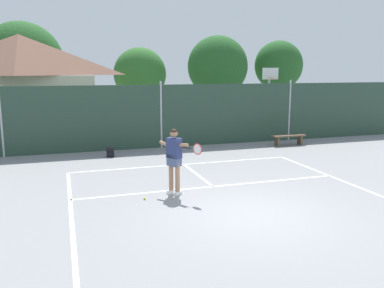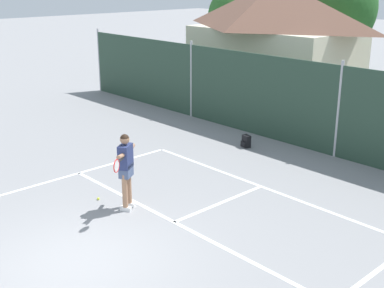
# 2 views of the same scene
# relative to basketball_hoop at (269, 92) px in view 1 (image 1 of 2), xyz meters

# --- Properties ---
(ground_plane) EXTENTS (120.00, 120.00, 0.00)m
(ground_plane) POSITION_rel_basketball_hoop_xyz_m (-6.26, -10.64, -2.31)
(ground_plane) COLOR gray
(court_markings) EXTENTS (8.30, 11.10, 0.01)m
(court_markings) POSITION_rel_basketball_hoop_xyz_m (-6.26, -9.99, -2.31)
(court_markings) COLOR white
(court_markings) RESTS_ON ground
(chainlink_fence) EXTENTS (26.09, 0.09, 2.96)m
(chainlink_fence) POSITION_rel_basketball_hoop_xyz_m (-6.26, -1.64, -0.90)
(chainlink_fence) COLOR #284233
(chainlink_fence) RESTS_ON ground
(basketball_hoop) EXTENTS (0.90, 0.67, 3.55)m
(basketball_hoop) POSITION_rel_basketball_hoop_xyz_m (0.00, 0.00, 0.00)
(basketball_hoop) COLOR #9E9EA3
(basketball_hoop) RESTS_ON ground
(clubhouse_building) EXTENTS (7.33, 4.51, 5.16)m
(clubhouse_building) POSITION_rel_basketball_hoop_xyz_m (-12.29, 2.81, 0.36)
(clubhouse_building) COLOR beige
(clubhouse_building) RESTS_ON ground
(treeline_backdrop) EXTENTS (26.42, 4.28, 6.25)m
(treeline_backdrop) POSITION_rel_basketball_hoop_xyz_m (-7.02, 7.06, 1.30)
(treeline_backdrop) COLOR brown
(treeline_backdrop) RESTS_ON ground
(tennis_player) EXTENTS (0.90, 1.19, 1.85)m
(tennis_player) POSITION_rel_basketball_hoop_xyz_m (-7.55, -8.52, -1.20)
(tennis_player) COLOR silver
(tennis_player) RESTS_ON ground
(tennis_ball) EXTENTS (0.07, 0.07, 0.07)m
(tennis_ball) POSITION_rel_basketball_hoop_xyz_m (-8.45, -8.76, -2.28)
(tennis_ball) COLOR #CCE033
(tennis_ball) RESTS_ON ground
(backpack_black) EXTENTS (0.32, 0.29, 0.46)m
(backpack_black) POSITION_rel_basketball_hoop_xyz_m (-8.69, -2.98, -2.12)
(backpack_black) COLOR black
(backpack_black) RESTS_ON ground
(courtside_bench) EXTENTS (1.60, 0.36, 0.48)m
(courtside_bench) POSITION_rel_basketball_hoop_xyz_m (-0.55, -2.96, -1.95)
(courtside_bench) COLOR brown
(courtside_bench) RESTS_ON ground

